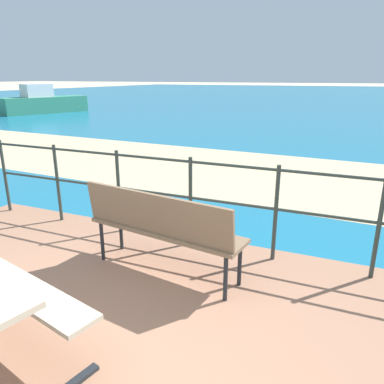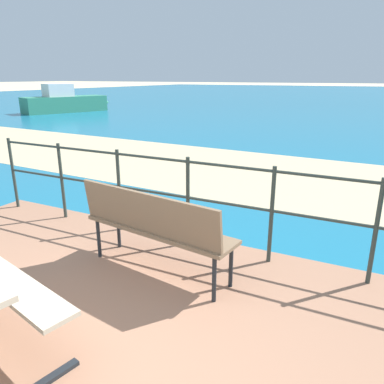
{
  "view_description": "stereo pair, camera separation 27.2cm",
  "coord_description": "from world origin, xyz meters",
  "views": [
    {
      "loc": [
        1.6,
        -1.34,
        1.98
      ],
      "look_at": [
        -0.18,
        2.83,
        0.55
      ],
      "focal_mm": 34.43,
      "sensor_mm": 36.0,
      "label": 1
    },
    {
      "loc": [
        1.84,
        -1.22,
        1.98
      ],
      "look_at": [
        -0.18,
        2.83,
        0.55
      ],
      "focal_mm": 34.43,
      "sensor_mm": 36.0,
      "label": 2
    }
  ],
  "objects": [
    {
      "name": "sea_water",
      "position": [
        0.0,
        40.0,
        0.01
      ],
      "size": [
        90.0,
        90.0,
        0.01
      ],
      "primitive_type": "cube",
      "color": "#196B8E",
      "rests_on": "ground"
    },
    {
      "name": "beach_strip",
      "position": [
        0.0,
        6.18,
        0.01
      ],
      "size": [
        54.14,
        6.79,
        0.01
      ],
      "primitive_type": "cube",
      "rotation": [
        0.0,
        0.0,
        -0.05
      ],
      "color": "tan",
      "rests_on": "ground"
    },
    {
      "name": "park_bench",
      "position": [
        0.02,
        1.59,
        0.61
      ],
      "size": [
        1.69,
        0.66,
        0.89
      ],
      "rotation": [
        0.0,
        0.0,
        3.0
      ],
      "color": "#7A6047",
      "rests_on": "patio_paving"
    },
    {
      "name": "railing_fence",
      "position": [
        0.0,
        2.36,
        0.71
      ],
      "size": [
        5.94,
        0.04,
        1.06
      ],
      "color": "#2D3833",
      "rests_on": "patio_paving"
    },
    {
      "name": "boat_near",
      "position": [
        -14.29,
        14.92,
        0.57
      ],
      "size": [
        2.99,
        5.14,
        1.57
      ],
      "rotation": [
        0.0,
        0.0,
        1.19
      ],
      "color": "#338466",
      "rests_on": "sea_water"
    }
  ]
}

